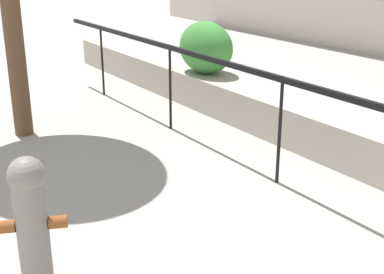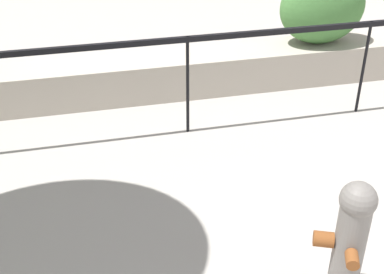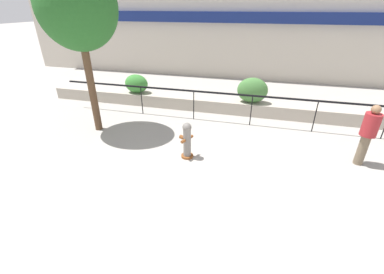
# 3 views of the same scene
# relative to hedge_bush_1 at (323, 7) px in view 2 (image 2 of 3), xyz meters

# --- Properties ---
(planter_wall_low) EXTENTS (18.00, 0.70, 0.50)m
(planter_wall_low) POSITION_rel_hedge_bush_1_xyz_m (0.06, 0.00, -0.74)
(planter_wall_low) COLOR #ADA393
(planter_wall_low) RESTS_ON ground
(fence_railing_segment) EXTENTS (15.00, 0.05, 1.15)m
(fence_railing_segment) POSITION_rel_hedge_bush_1_xyz_m (0.06, -1.10, 0.03)
(fence_railing_segment) COLOR black
(fence_railing_segment) RESTS_ON ground
(hedge_bush_1) EXTENTS (1.18, 0.70, 0.98)m
(hedge_bush_1) POSITION_rel_hedge_bush_1_xyz_m (0.00, 0.00, 0.00)
(hedge_bush_1) COLOR #427538
(hedge_bush_1) RESTS_ON planter_wall_low
(fire_hydrant) EXTENTS (0.48, 0.47, 1.08)m
(fire_hydrant) POSITION_rel_hedge_bush_1_xyz_m (-1.56, -3.86, -0.44)
(fire_hydrant) COLOR brown
(fire_hydrant) RESTS_ON ground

